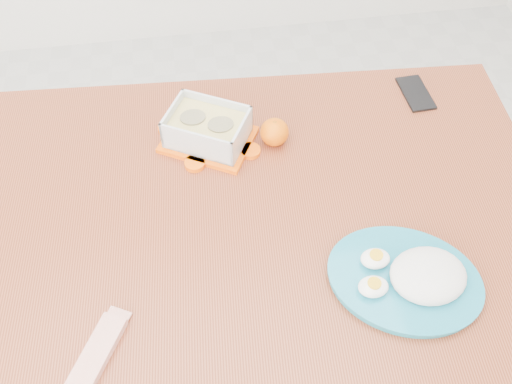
{
  "coord_description": "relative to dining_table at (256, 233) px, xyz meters",
  "views": [
    {
      "loc": [
        0.06,
        -0.64,
        1.73
      ],
      "look_at": [
        0.17,
        0.08,
        0.81
      ],
      "focal_mm": 40.0,
      "sensor_mm": 36.0,
      "label": 1
    }
  ],
  "objects": [
    {
      "name": "ground",
      "position": [
        -0.17,
        -0.08,
        -0.66
      ],
      "size": [
        3.5,
        3.5,
        0.0
      ],
      "primitive_type": "plane",
      "color": "#B7B7B2",
      "rests_on": "ground"
    },
    {
      "name": "dining_table",
      "position": [
        0.0,
        0.0,
        0.0
      ],
      "size": [
        1.34,
        0.94,
        0.75
      ],
      "rotation": [
        0.0,
        0.0,
        -0.06
      ],
      "color": "brown",
      "rests_on": "ground"
    },
    {
      "name": "food_container",
      "position": [
        -0.08,
        0.21,
        0.13
      ],
      "size": [
        0.25,
        0.23,
        0.09
      ],
      "rotation": [
        0.0,
        0.0,
        -0.5
      ],
      "color": "#FF5E07",
      "rests_on": "dining_table"
    },
    {
      "name": "orange_fruit",
      "position": [
        0.07,
        0.19,
        0.12
      ],
      "size": [
        0.07,
        0.07,
        0.07
      ],
      "primitive_type": "sphere",
      "color": "orange",
      "rests_on": "dining_table"
    },
    {
      "name": "rice_plate",
      "position": [
        0.27,
        -0.22,
        0.12
      ],
      "size": [
        0.39,
        0.39,
        0.08
      ],
      "rotation": [
        0.0,
        0.0,
        -0.43
      ],
      "color": "teal",
      "rests_on": "dining_table"
    },
    {
      "name": "candy_bar",
      "position": [
        -0.34,
        -0.3,
        0.1
      ],
      "size": [
        0.13,
        0.19,
        0.02
      ],
      "primitive_type": "cube",
      "rotation": [
        0.0,
        0.0,
        1.09
      ],
      "color": "#B42409",
      "rests_on": "dining_table"
    },
    {
      "name": "smartphone",
      "position": [
        0.46,
        0.3,
        0.09
      ],
      "size": [
        0.07,
        0.13,
        0.01
      ],
      "primitive_type": "cube",
      "rotation": [
        0.0,
        0.0,
        0.05
      ],
      "color": "black",
      "rests_on": "dining_table"
    }
  ]
}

